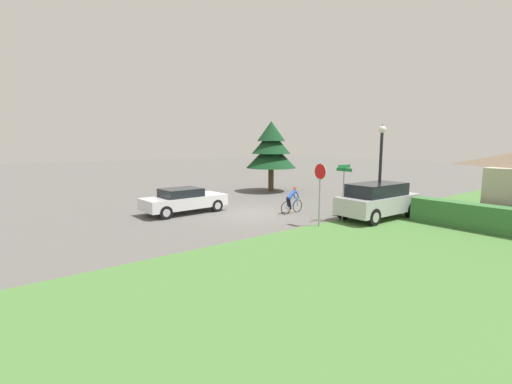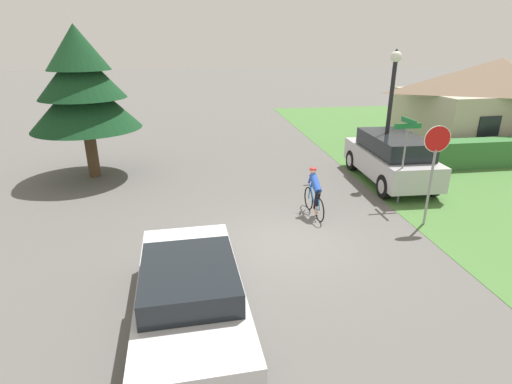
# 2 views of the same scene
# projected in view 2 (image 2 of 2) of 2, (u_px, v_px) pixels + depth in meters

# --- Properties ---
(ground_plane) EXTENTS (140.00, 140.00, 0.00)m
(ground_plane) POSITION_uv_depth(u_px,v_px,m) (288.00, 242.00, 10.69)
(ground_plane) COLOR #5B5956
(cottage_house) EXTENTS (9.46, 6.09, 4.44)m
(cottage_house) POSITION_uv_depth(u_px,v_px,m) (494.00, 100.00, 20.24)
(cottage_house) COLOR #B2A893
(cottage_house) RESTS_ON ground
(sedan_left_lane) EXTENTS (2.10, 4.67, 1.40)m
(sedan_left_lane) POSITION_uv_depth(u_px,v_px,m) (190.00, 293.00, 7.32)
(sedan_left_lane) COLOR silver
(sedan_left_lane) RESTS_ON ground
(cyclist) EXTENTS (0.44, 1.70, 1.48)m
(cyclist) POSITION_uv_depth(u_px,v_px,m) (315.00, 193.00, 12.15)
(cyclist) COLOR black
(cyclist) RESTS_ON ground
(parked_suv_right) EXTENTS (2.11, 4.76, 1.83)m
(parked_suv_right) POSITION_uv_depth(u_px,v_px,m) (391.00, 158.00, 14.91)
(parked_suv_right) COLOR #B7B7BC
(parked_suv_right) RESTS_ON ground
(stop_sign) EXTENTS (0.74, 0.09, 2.93)m
(stop_sign) POSITION_uv_depth(u_px,v_px,m) (435.00, 156.00, 11.01)
(stop_sign) COLOR gray
(stop_sign) RESTS_ON ground
(street_lamp) EXTENTS (0.38, 0.38, 4.81)m
(street_lamp) POSITION_uv_depth(u_px,v_px,m) (391.00, 98.00, 14.40)
(street_lamp) COLOR black
(street_lamp) RESTS_ON ground
(street_name_sign) EXTENTS (0.90, 0.90, 2.81)m
(street_name_sign) POSITION_uv_depth(u_px,v_px,m) (405.00, 146.00, 12.62)
(street_name_sign) COLOR gray
(street_name_sign) RESTS_ON ground
(conifer_tall_near) EXTENTS (4.03, 4.03, 5.63)m
(conifer_tall_near) POSITION_uv_depth(u_px,v_px,m) (82.00, 86.00, 14.69)
(conifer_tall_near) COLOR #4C3823
(conifer_tall_near) RESTS_ON ground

